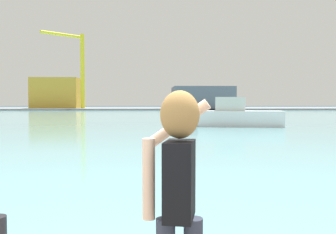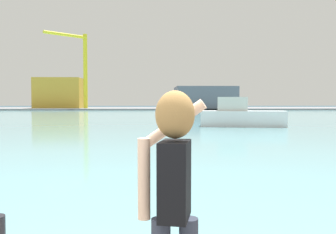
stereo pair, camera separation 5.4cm
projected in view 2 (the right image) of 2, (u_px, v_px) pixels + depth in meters
The scene contains 8 objects.
ground_plane at pixel (150, 116), 52.35m from camera, with size 220.00×220.00×0.00m, color #334751.
harbor_water at pixel (150, 116), 54.35m from camera, with size 140.00×100.00×0.02m, color #6BA8B2.
far_shore_dock at pixel (151, 109), 94.27m from camera, with size 140.00×20.00×0.40m, color gray.
person_photographer at pixel (174, 185), 2.63m from camera, with size 0.53×0.57×1.74m.
boat_moored at pixel (241, 116), 31.44m from camera, with size 7.35×3.25×2.51m.
warehouse_left at pixel (60, 93), 92.57m from camera, with size 11.30×9.10×7.48m, color gold.
warehouse_right at pixel (204, 98), 89.63m from camera, with size 14.10×13.38×5.17m, color slate.
port_crane at pixel (81, 63), 87.47m from camera, with size 8.52×7.87×17.78m.
Camera 2 is at (0.39, -2.37, 2.21)m, focal length 39.29 mm.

